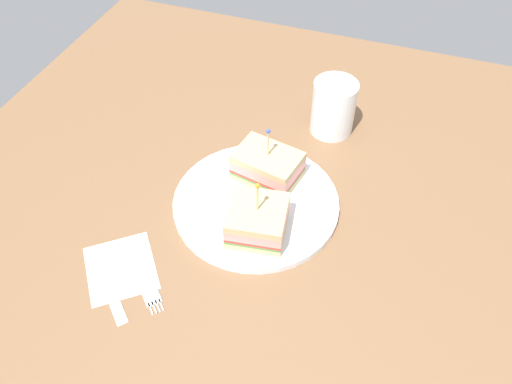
{
  "coord_description": "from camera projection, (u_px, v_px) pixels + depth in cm",
  "views": [
    {
      "loc": [
        -17.85,
        50.58,
        61.69
      ],
      "look_at": [
        0.0,
        0.0,
        3.14
      ],
      "focal_mm": 35.87,
      "sensor_mm": 36.0,
      "label": 1
    }
  ],
  "objects": [
    {
      "name": "fork",
      "position": [
        146.0,
        284.0,
        0.72
      ],
      "size": [
        10.38,
        10.15,
        0.35
      ],
      "color": "silver",
      "rests_on": "ground_plane"
    },
    {
      "name": "knife",
      "position": [
        110.0,
        292.0,
        0.71
      ],
      "size": [
        10.06,
        9.35,
        0.35
      ],
      "color": "silver",
      "rests_on": "ground_plane"
    },
    {
      "name": "plate",
      "position": [
        256.0,
        203.0,
        0.81
      ],
      "size": [
        26.32,
        26.32,
        1.14
      ],
      "primitive_type": "cylinder",
      "color": "white",
      "rests_on": "ground_plane"
    },
    {
      "name": "sandwich_half_back",
      "position": [
        270.0,
        166.0,
        0.82
      ],
      "size": [
        11.45,
        8.97,
        10.21
      ],
      "color": "tan",
      "rests_on": "plate"
    },
    {
      "name": "drink_glass",
      "position": [
        333.0,
        109.0,
        0.91
      ],
      "size": [
        7.79,
        7.79,
        10.0
      ],
      "color": "gold",
      "rests_on": "ground_plane"
    },
    {
      "name": "napkin",
      "position": [
        121.0,
        268.0,
        0.74
      ],
      "size": [
        14.04,
        14.2,
        0.15
      ],
      "primitive_type": "cube",
      "rotation": [
        0.0,
        0.0,
        8.53
      ],
      "color": "beige",
      "rests_on": "ground_plane"
    },
    {
      "name": "sandwich_half_front",
      "position": [
        257.0,
        220.0,
        0.75
      ],
      "size": [
        9.48,
        9.53,
        10.33
      ],
      "color": "tan",
      "rests_on": "plate"
    },
    {
      "name": "ground_plane",
      "position": [
        256.0,
        209.0,
        0.82
      ],
      "size": [
        109.49,
        109.49,
        2.0
      ],
      "primitive_type": "cube",
      "color": "brown"
    }
  ]
}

